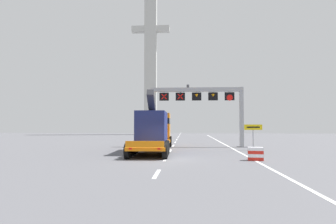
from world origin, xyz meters
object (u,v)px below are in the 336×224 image
object	(u,v)px
heavy_haul_truck_orange	(155,129)
exit_sign_yellow	(253,130)
overhead_lane_gantry	(208,99)
bridge_pylon_distant	(151,48)
crash_barrier_striped	(256,154)

from	to	relation	value
heavy_haul_truck_orange	exit_sign_yellow	xyz separation A→B (m)	(9.28, -0.25, -0.12)
overhead_lane_gantry	exit_sign_yellow	size ratio (longest dim) A/B	4.23
heavy_haul_truck_orange	bridge_pylon_distant	size ratio (longest dim) A/B	0.35
crash_barrier_striped	heavy_haul_truck_orange	bearing A→B (deg)	135.00
crash_barrier_striped	bridge_pylon_distant	size ratio (longest dim) A/B	0.03
overhead_lane_gantry	crash_barrier_striped	xyz separation A→B (m)	(2.30, -11.41, -4.74)
heavy_haul_truck_orange	exit_sign_yellow	world-z (taller)	heavy_haul_truck_orange
exit_sign_yellow	bridge_pylon_distant	distance (m)	46.43
heavy_haul_truck_orange	exit_sign_yellow	bearing A→B (deg)	-1.53
heavy_haul_truck_orange	crash_barrier_striped	size ratio (longest dim) A/B	13.34
crash_barrier_striped	bridge_pylon_distant	xyz separation A→B (m)	(-13.06, 47.38, 20.11)
heavy_haul_truck_orange	bridge_pylon_distant	bearing A→B (deg)	97.68
exit_sign_yellow	crash_barrier_striped	size ratio (longest dim) A/B	2.30
exit_sign_yellow	crash_barrier_striped	world-z (taller)	exit_sign_yellow
exit_sign_yellow	heavy_haul_truck_orange	bearing A→B (deg)	178.47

